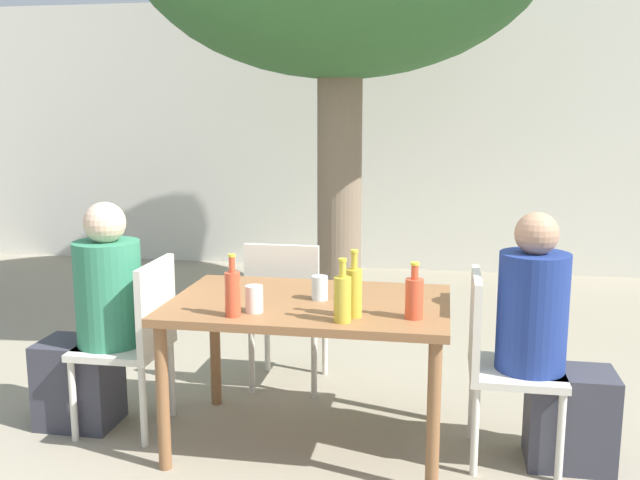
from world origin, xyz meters
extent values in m
plane|color=gray|center=(0.00, 0.00, 0.00)|extent=(30.00, 30.00, 0.00)
cube|color=silver|center=(0.00, 4.17, 1.40)|extent=(10.00, 0.08, 2.80)
cylinder|color=#7A6651|center=(-0.15, 1.99, 1.03)|extent=(0.34, 0.34, 2.05)
cube|color=brown|center=(0.00, 0.00, 0.73)|extent=(1.37, 0.89, 0.04)
cylinder|color=brown|center=(-0.63, -0.39, 0.36)|extent=(0.06, 0.06, 0.71)
cylinder|color=brown|center=(0.63, -0.39, 0.36)|extent=(0.06, 0.06, 0.71)
cylinder|color=brown|center=(-0.63, 0.39, 0.36)|extent=(0.06, 0.06, 0.71)
cylinder|color=brown|center=(0.63, 0.39, 0.36)|extent=(0.06, 0.06, 0.71)
cube|color=beige|center=(-1.01, 0.00, 0.45)|extent=(0.44, 0.44, 0.04)
cube|color=beige|center=(-0.81, 0.00, 0.69)|extent=(0.04, 0.44, 0.45)
cylinder|color=beige|center=(-1.20, 0.19, 0.22)|extent=(0.04, 0.04, 0.43)
cylinder|color=beige|center=(-1.20, -0.19, 0.22)|extent=(0.04, 0.04, 0.43)
cylinder|color=beige|center=(-0.82, 0.19, 0.22)|extent=(0.04, 0.04, 0.43)
cylinder|color=beige|center=(-0.82, -0.19, 0.22)|extent=(0.04, 0.04, 0.43)
cube|color=beige|center=(1.01, 0.00, 0.45)|extent=(0.44, 0.44, 0.04)
cube|color=beige|center=(0.81, 0.00, 0.69)|extent=(0.04, 0.44, 0.45)
cylinder|color=beige|center=(1.20, -0.19, 0.22)|extent=(0.04, 0.04, 0.43)
cylinder|color=beige|center=(1.20, 0.19, 0.22)|extent=(0.04, 0.04, 0.43)
cylinder|color=beige|center=(0.82, -0.19, 0.22)|extent=(0.04, 0.04, 0.43)
cylinder|color=beige|center=(0.82, 0.19, 0.22)|extent=(0.04, 0.04, 0.43)
cube|color=beige|center=(-0.27, 0.77, 0.45)|extent=(0.44, 0.44, 0.04)
cube|color=beige|center=(-0.27, 0.57, 0.69)|extent=(0.44, 0.04, 0.45)
cylinder|color=beige|center=(-0.08, 0.96, 0.22)|extent=(0.04, 0.04, 0.43)
cylinder|color=beige|center=(-0.46, 0.96, 0.22)|extent=(0.04, 0.04, 0.43)
cylinder|color=beige|center=(-0.08, 0.58, 0.22)|extent=(0.04, 0.04, 0.43)
cylinder|color=beige|center=(-0.46, 0.58, 0.22)|extent=(0.04, 0.04, 0.43)
cube|color=#383842|center=(-1.27, 0.00, 0.23)|extent=(0.40, 0.31, 0.47)
cylinder|color=#337F5B|center=(-1.07, 0.00, 0.74)|extent=(0.34, 0.34, 0.55)
sphere|color=beige|center=(-1.07, 0.00, 1.11)|extent=(0.21, 0.21, 0.21)
cube|color=#383842|center=(1.27, 0.00, 0.23)|extent=(0.40, 0.29, 0.47)
cylinder|color=navy|center=(1.07, 0.00, 0.75)|extent=(0.33, 0.33, 0.56)
sphere|color=tan|center=(1.07, 0.00, 1.12)|extent=(0.20, 0.20, 0.20)
cylinder|color=gold|center=(0.25, -0.24, 0.86)|extent=(0.07, 0.07, 0.22)
cylinder|color=gold|center=(0.25, -0.24, 1.01)|extent=(0.03, 0.03, 0.08)
cylinder|color=gold|center=(0.25, -0.24, 1.06)|extent=(0.04, 0.04, 0.01)
cylinder|color=#DB4C2D|center=(-0.29, -0.33, 0.85)|extent=(0.07, 0.07, 0.21)
cylinder|color=#DB4C2D|center=(-0.29, -0.33, 0.99)|extent=(0.03, 0.03, 0.07)
cylinder|color=gold|center=(-0.29, -0.33, 1.03)|extent=(0.03, 0.03, 0.01)
cylinder|color=#DB4C2D|center=(0.52, -0.22, 0.84)|extent=(0.08, 0.08, 0.18)
cylinder|color=#DB4C2D|center=(0.52, -0.22, 0.97)|extent=(0.03, 0.03, 0.06)
cylinder|color=gold|center=(0.52, -0.22, 1.00)|extent=(0.04, 0.04, 0.01)
cylinder|color=gold|center=(0.21, -0.33, 0.85)|extent=(0.08, 0.08, 0.20)
cylinder|color=gold|center=(0.21, -0.33, 0.99)|extent=(0.03, 0.03, 0.07)
cylinder|color=gold|center=(0.21, -0.33, 1.03)|extent=(0.04, 0.04, 0.01)
cylinder|color=silver|center=(-0.21, -0.25, 0.81)|extent=(0.08, 0.08, 0.13)
cylinder|color=silver|center=(0.05, 0.03, 0.81)|extent=(0.08, 0.08, 0.12)
camera|label=1|loc=(0.64, -3.35, 1.68)|focal=40.00mm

